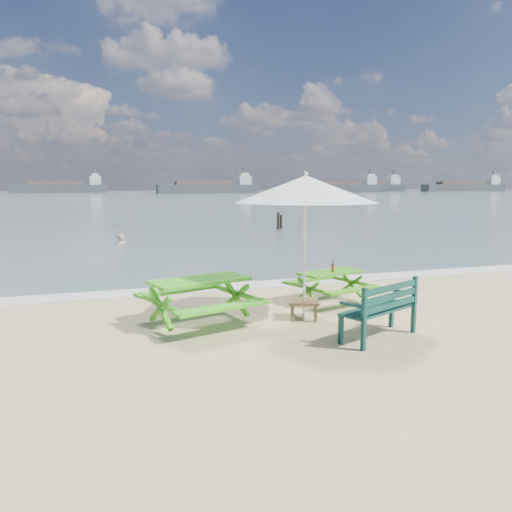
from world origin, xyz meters
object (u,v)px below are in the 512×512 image
object	(u,v)px
picnic_table_right	(330,288)
patio_umbrella	(306,189)
picnic_table_left	(200,302)
beer_bottle	(333,268)
swimmer	(121,253)
side_table	(304,309)
park_bench	(378,321)

from	to	relation	value
picnic_table_right	patio_umbrella	xyz separation A→B (m)	(-1.08, -1.02, 2.15)
picnic_table_left	beer_bottle	distance (m)	3.19
beer_bottle	swimmer	size ratio (longest dim) A/B	0.15
side_table	beer_bottle	distance (m)	1.59
picnic_table_left	park_bench	size ratio (longest dim) A/B	1.49
park_bench	side_table	xyz separation A→B (m)	(-0.70, 1.51, -0.11)
park_bench	patio_umbrella	world-z (taller)	patio_umbrella
picnic_table_left	swimmer	world-z (taller)	picnic_table_left
picnic_table_right	swimmer	xyz separation A→B (m)	(-3.77, 12.69, -0.75)
picnic_table_left	beer_bottle	bearing A→B (deg)	13.38
picnic_table_left	side_table	world-z (taller)	picnic_table_left
beer_bottle	park_bench	bearing A→B (deg)	-99.07
swimmer	patio_umbrella	bearing A→B (deg)	-78.92
park_bench	patio_umbrella	distance (m)	2.75
picnic_table_right	park_bench	bearing A→B (deg)	-98.51
picnic_table_right	side_table	xyz separation A→B (m)	(-1.08, -1.02, -0.14)
beer_bottle	swimmer	world-z (taller)	beer_bottle
swimmer	picnic_table_left	bearing A→B (deg)	-87.01
picnic_table_left	park_bench	xyz separation A→B (m)	(2.68, -1.76, -0.12)
picnic_table_right	swimmer	bearing A→B (deg)	106.54
park_bench	beer_bottle	size ratio (longest dim) A/B	6.58
park_bench	swimmer	size ratio (longest dim) A/B	0.99
park_bench	picnic_table_right	bearing A→B (deg)	81.49
picnic_table_left	park_bench	world-z (taller)	park_bench
picnic_table_left	park_bench	distance (m)	3.21
picnic_table_right	beer_bottle	distance (m)	0.44
picnic_table_right	side_table	bearing A→B (deg)	-136.54
swimmer	side_table	bearing A→B (deg)	-78.92
beer_bottle	swimmer	distance (m)	13.34
picnic_table_left	patio_umbrella	size ratio (longest dim) A/B	0.66
picnic_table_left	picnic_table_right	xyz separation A→B (m)	(3.06, 0.78, -0.08)
picnic_table_right	park_bench	xyz separation A→B (m)	(-0.38, -2.54, -0.04)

